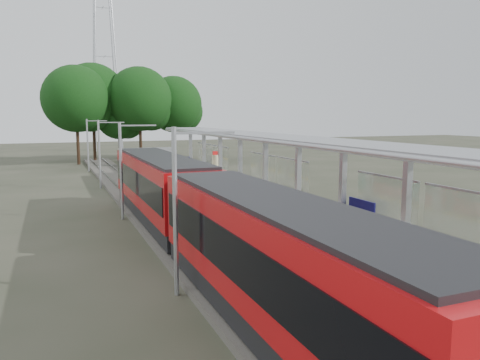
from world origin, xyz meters
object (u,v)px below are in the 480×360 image
Objects in this scene: bench_mid at (364,212)px; bench_far at (185,162)px; train at (200,210)px; info_pillar_far at (215,166)px; litter_bin at (306,208)px.

bench_mid is 25.17m from bench_far.
bench_mid is at bearing -111.79° from bench_far.
bench_far is (6.06, 24.00, -0.50)m from train.
train is at bearing -119.90° from info_pillar_far.
info_pillar_far is at bearing 86.81° from litter_bin.
train is 17.49× the size of bench_far.
train is 27.34× the size of litter_bin.
bench_far is at bearing 91.35° from bench_mid.
bench_mid is 1.71× the size of litter_bin.
train is 13.53× the size of info_pillar_far.
litter_bin is (-0.85, -15.30, -0.38)m from info_pillar_far.
train is 24.76m from bench_far.
bench_mid is 0.85× the size of info_pillar_far.
train reaches higher than info_pillar_far.
info_pillar_far is (-0.71, 17.50, 0.26)m from bench_mid.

